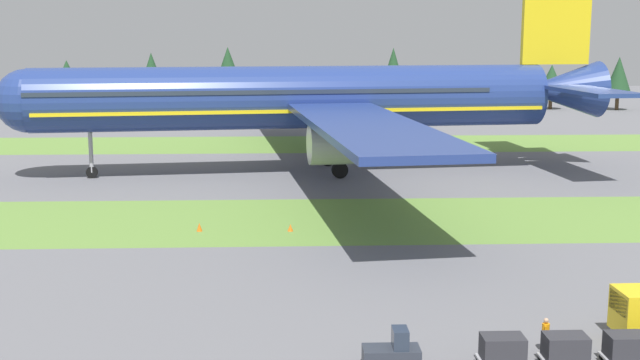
{
  "coord_description": "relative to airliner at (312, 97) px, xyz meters",
  "views": [
    {
      "loc": [
        -3.73,
        -24.1,
        15.3
      ],
      "look_at": [
        -1.13,
        37.97,
        4.0
      ],
      "focal_mm": 46.74,
      "sensor_mm": 36.0,
      "label": 1
    }
  ],
  "objects": [
    {
      "name": "taxiway_marker_2",
      "position": [
        -2.58,
        -26.58,
        -7.86
      ],
      "size": [
        0.44,
        0.44,
        0.54
      ],
      "primitive_type": "cone",
      "color": "orange",
      "rests_on": "ground"
    },
    {
      "name": "taxiway_marker_0",
      "position": [
        -9.55,
        -26.33,
        -7.81
      ],
      "size": [
        0.44,
        0.44,
        0.66
      ],
      "primitive_type": "cone",
      "color": "orange",
      "rests_on": "ground"
    },
    {
      "name": "distant_tree_line",
      "position": [
        -0.9,
        69.2,
        -1.53
      ],
      "size": [
        157.06,
        10.24,
        11.98
      ],
      "color": "#4C3823",
      "rests_on": "ground"
    },
    {
      "name": "cargo_dolly_second",
      "position": [
        9.84,
        -53.25,
        -7.22
      ],
      "size": [
        2.2,
        1.51,
        1.55
      ],
      "rotation": [
        0.0,
        0.0,
        1.57
      ],
      "color": "#A3A3A8",
      "rests_on": "ground"
    },
    {
      "name": "ground_crew_marshaller",
      "position": [
        9.45,
        -51.5,
        -7.19
      ],
      "size": [
        0.36,
        0.53,
        1.74
      ],
      "rotation": [
        0.0,
        0.0,
        1.23
      ],
      "color": "black",
      "rests_on": "ground"
    },
    {
      "name": "grass_strip_near",
      "position": [
        0.83,
        -22.86,
        -8.13
      ],
      "size": [
        320.0,
        16.63,
        0.01
      ],
      "primitive_type": "cube",
      "color": "olive",
      "rests_on": "ground"
    },
    {
      "name": "cargo_dolly_third",
      "position": [
        12.74,
        -53.26,
        -7.22
      ],
      "size": [
        2.2,
        1.51,
        1.55
      ],
      "rotation": [
        0.0,
        0.0,
        1.57
      ],
      "color": "#A3A3A8",
      "rests_on": "ground"
    },
    {
      "name": "airliner",
      "position": [
        0.0,
        0.0,
        0.0
      ],
      "size": [
        64.81,
        79.94,
        22.7
      ],
      "rotation": [
        0.0,
        0.0,
        1.68
      ],
      "color": "navy",
      "rests_on": "ground"
    },
    {
      "name": "cargo_dolly_lead",
      "position": [
        6.94,
        -53.24,
        -7.22
      ],
      "size": [
        2.2,
        1.51,
        1.55
      ],
      "rotation": [
        0.0,
        0.0,
        1.57
      ],
      "color": "#A3A3A8",
      "rests_on": "ground"
    },
    {
      "name": "grass_strip_far",
      "position": [
        0.83,
        22.41,
        -8.13
      ],
      "size": [
        320.0,
        16.63,
        0.01
      ],
      "primitive_type": "cube",
      "color": "olive",
      "rests_on": "ground"
    },
    {
      "name": "baggage_tug",
      "position": [
        1.91,
        -53.23,
        -7.32
      ],
      "size": [
        2.6,
        1.31,
        1.97
      ],
      "rotation": [
        0.0,
        0.0,
        1.57
      ],
      "color": "#2D333D",
      "rests_on": "ground"
    }
  ]
}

